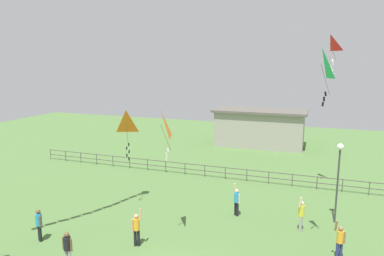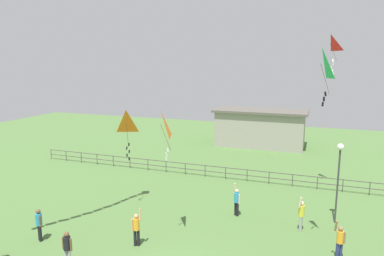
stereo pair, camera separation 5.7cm
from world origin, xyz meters
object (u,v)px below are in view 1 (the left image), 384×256
at_px(person_3, 39,223).
at_px(kite_0, 321,65).
at_px(person_2, 237,200).
at_px(kite_2, 161,125).
at_px(person_6, 340,240).
at_px(kite_3, 330,45).
at_px(person_1, 137,227).
at_px(kite_1, 126,124).
at_px(person_5, 301,213).
at_px(lamppost, 339,166).
at_px(person_7, 67,247).

bearing_deg(person_3, kite_0, 13.74).
distance_m(person_2, kite_2, 7.07).
distance_m(person_3, person_6, 14.55).
bearing_deg(kite_3, person_3, -138.65).
xyz_separation_m(person_1, kite_3, (8.48, 10.52, 9.04)).
distance_m(person_6, kite_3, 12.42).
distance_m(person_2, kite_3, 11.52).
distance_m(person_3, kite_0, 15.39).
xyz_separation_m(person_2, kite_0, (4.17, -3.18, 7.82)).
bearing_deg(kite_3, person_6, -84.38).
bearing_deg(person_1, kite_1, 124.53).
distance_m(person_5, kite_1, 10.99).
xyz_separation_m(person_1, kite_0, (8.01, 1.93, 7.81)).
height_order(lamppost, kite_0, kite_0).
xyz_separation_m(person_5, person_7, (-9.43, -7.07, -0.02)).
bearing_deg(kite_0, kite_1, 170.31).
bearing_deg(person_5, person_1, -149.80).
height_order(person_1, person_2, person_1).
relative_size(person_2, person_3, 1.15).
height_order(person_1, person_6, person_1).
height_order(person_6, kite_3, kite_3).
xyz_separation_m(person_3, kite_0, (12.87, 3.15, 7.82)).
xyz_separation_m(person_3, kite_1, (2.29, 4.95, 4.37)).
bearing_deg(person_7, person_1, 54.55).
relative_size(lamppost, kite_1, 1.49).
distance_m(person_2, person_3, 10.76).
bearing_deg(person_7, person_6, 22.98).
bearing_deg(person_3, lamppost, 27.36).
height_order(person_1, kite_0, kite_0).
distance_m(lamppost, person_1, 11.35).
distance_m(lamppost, kite_0, 7.00).
height_order(person_6, kite_0, kite_0).
relative_size(person_6, kite_2, 0.77).
relative_size(person_1, person_5, 0.99).
xyz_separation_m(kite_1, kite_3, (11.05, 6.79, 4.68)).
bearing_deg(person_1, person_3, -165.91).
xyz_separation_m(lamppost, person_5, (-1.78, -1.73, -2.32)).
distance_m(person_2, person_7, 9.70).
distance_m(person_6, kite_1, 12.77).
height_order(person_5, kite_3, kite_3).
distance_m(person_1, person_7, 3.31).
bearing_deg(kite_0, person_6, 5.91).
bearing_deg(kite_0, person_5, 101.63).
bearing_deg(lamppost, kite_1, -168.71).
distance_m(person_5, kite_0, 8.18).
bearing_deg(person_6, person_7, -157.02).
bearing_deg(person_3, person_2, 36.00).
bearing_deg(person_5, person_6, -52.00).
bearing_deg(lamppost, person_7, -141.86).
bearing_deg(kite_3, kite_2, -128.39).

